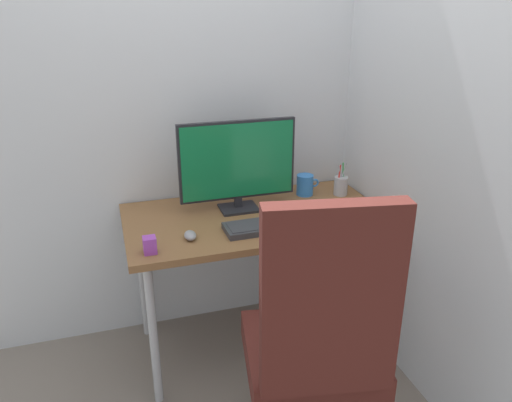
{
  "coord_description": "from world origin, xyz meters",
  "views": [
    {
      "loc": [
        -0.65,
        -2.1,
        1.72
      ],
      "look_at": [
        -0.02,
        -0.07,
        0.85
      ],
      "focal_mm": 34.91,
      "sensor_mm": 36.0,
      "label": 1
    }
  ],
  "objects_px": {
    "mouse": "(190,235)",
    "coffee_mug": "(305,185)",
    "office_chair": "(317,341)",
    "pen_holder": "(341,185)",
    "monitor": "(238,163)",
    "keyboard": "(269,225)",
    "notebook": "(350,213)",
    "desk_clamp_accessory": "(150,245)"
  },
  "relations": [
    {
      "from": "mouse",
      "to": "notebook",
      "type": "bearing_deg",
      "value": 4.38
    },
    {
      "from": "keyboard",
      "to": "pen_holder",
      "type": "bearing_deg",
      "value": 29.92
    },
    {
      "from": "pen_holder",
      "to": "notebook",
      "type": "bearing_deg",
      "value": -106.5
    },
    {
      "from": "keyboard",
      "to": "office_chair",
      "type": "bearing_deg",
      "value": -93.1
    },
    {
      "from": "mouse",
      "to": "desk_clamp_accessory",
      "type": "distance_m",
      "value": 0.2
    },
    {
      "from": "keyboard",
      "to": "pen_holder",
      "type": "relative_size",
      "value": 2.3
    },
    {
      "from": "keyboard",
      "to": "notebook",
      "type": "bearing_deg",
      "value": 3.93
    },
    {
      "from": "mouse",
      "to": "coffee_mug",
      "type": "xyz_separation_m",
      "value": [
        0.68,
        0.35,
        0.04
      ]
    },
    {
      "from": "office_chair",
      "to": "pen_holder",
      "type": "distance_m",
      "value": 1.09
    },
    {
      "from": "pen_holder",
      "to": "coffee_mug",
      "type": "height_order",
      "value": "pen_holder"
    },
    {
      "from": "keyboard",
      "to": "notebook",
      "type": "distance_m",
      "value": 0.42
    },
    {
      "from": "office_chair",
      "to": "mouse",
      "type": "bearing_deg",
      "value": 117.06
    },
    {
      "from": "pen_holder",
      "to": "notebook",
      "type": "height_order",
      "value": "pen_holder"
    },
    {
      "from": "mouse",
      "to": "notebook",
      "type": "height_order",
      "value": "mouse"
    },
    {
      "from": "office_chair",
      "to": "mouse",
      "type": "height_order",
      "value": "office_chair"
    },
    {
      "from": "keyboard",
      "to": "pen_holder",
      "type": "distance_m",
      "value": 0.58
    },
    {
      "from": "coffee_mug",
      "to": "desk_clamp_accessory",
      "type": "height_order",
      "value": "coffee_mug"
    },
    {
      "from": "monitor",
      "to": "desk_clamp_accessory",
      "type": "height_order",
      "value": "monitor"
    },
    {
      "from": "pen_holder",
      "to": "desk_clamp_accessory",
      "type": "bearing_deg",
      "value": -160.62
    },
    {
      "from": "monitor",
      "to": "notebook",
      "type": "xyz_separation_m",
      "value": [
        0.49,
        -0.24,
        -0.23
      ]
    },
    {
      "from": "office_chair",
      "to": "pen_holder",
      "type": "height_order",
      "value": "office_chair"
    },
    {
      "from": "desk_clamp_accessory",
      "to": "office_chair",
      "type": "bearing_deg",
      "value": -47.91
    },
    {
      "from": "mouse",
      "to": "monitor",
      "type": "bearing_deg",
      "value": 44.72
    },
    {
      "from": "monitor",
      "to": "coffee_mug",
      "type": "height_order",
      "value": "monitor"
    },
    {
      "from": "coffee_mug",
      "to": "notebook",
      "type": "bearing_deg",
      "value": -71.89
    },
    {
      "from": "coffee_mug",
      "to": "monitor",
      "type": "bearing_deg",
      "value": -168.33
    },
    {
      "from": "keyboard",
      "to": "notebook",
      "type": "height_order",
      "value": "keyboard"
    },
    {
      "from": "keyboard",
      "to": "coffee_mug",
      "type": "bearing_deg",
      "value": 47.14
    },
    {
      "from": "monitor",
      "to": "desk_clamp_accessory",
      "type": "relative_size",
      "value": 8.11
    },
    {
      "from": "monitor",
      "to": "coffee_mug",
      "type": "bearing_deg",
      "value": 11.67
    },
    {
      "from": "keyboard",
      "to": "mouse",
      "type": "height_order",
      "value": "mouse"
    },
    {
      "from": "monitor",
      "to": "notebook",
      "type": "bearing_deg",
      "value": -25.46
    },
    {
      "from": "keyboard",
      "to": "notebook",
      "type": "relative_size",
      "value": 2.48
    },
    {
      "from": "desk_clamp_accessory",
      "to": "mouse",
      "type": "bearing_deg",
      "value": 23.22
    },
    {
      "from": "office_chair",
      "to": "desk_clamp_accessory",
      "type": "bearing_deg",
      "value": 132.09
    },
    {
      "from": "pen_holder",
      "to": "desk_clamp_accessory",
      "type": "distance_m",
      "value": 1.1
    },
    {
      "from": "keyboard",
      "to": "coffee_mug",
      "type": "relative_size",
      "value": 3.3
    },
    {
      "from": "mouse",
      "to": "coffee_mug",
      "type": "distance_m",
      "value": 0.76
    },
    {
      "from": "monitor",
      "to": "keyboard",
      "type": "height_order",
      "value": "monitor"
    },
    {
      "from": "monitor",
      "to": "pen_holder",
      "type": "relative_size",
      "value": 3.24
    },
    {
      "from": "mouse",
      "to": "pen_holder",
      "type": "height_order",
      "value": "pen_holder"
    },
    {
      "from": "desk_clamp_accessory",
      "to": "keyboard",
      "type": "bearing_deg",
      "value": 8.22
    }
  ]
}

